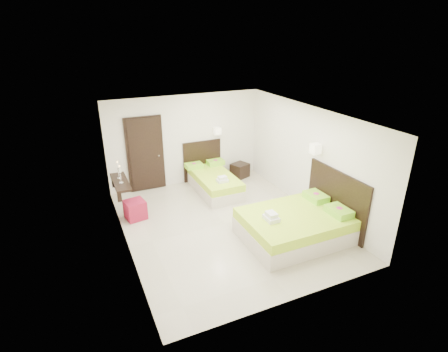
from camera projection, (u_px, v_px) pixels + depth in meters
name	position (u px, v px, depth m)	size (l,w,h in m)	color
floor	(225.00, 224.00, 8.24)	(5.50, 5.50, 0.00)	#BFB69E
bed_single	(213.00, 180.00, 9.87)	(1.17, 1.96, 1.61)	beige
bed_double	(298.00, 223.00, 7.62)	(2.22, 1.89, 1.83)	beige
nightstand	(240.00, 170.00, 10.82)	(0.48, 0.43, 0.43)	black
ottoman	(135.00, 210.00, 8.42)	(0.46, 0.46, 0.46)	maroon
door	(145.00, 155.00, 9.64)	(1.02, 0.15, 2.14)	black
console_shelf	(120.00, 182.00, 8.47)	(0.35, 1.20, 0.78)	black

